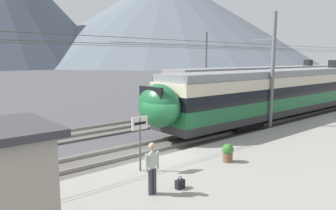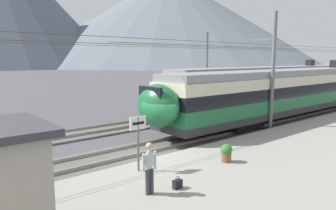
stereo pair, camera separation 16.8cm
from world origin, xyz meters
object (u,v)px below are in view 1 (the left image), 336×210
object	(u,v)px
handbag_beside_passenger	(180,184)
potted_plant_platform_edge	(228,152)
train_far_track	(282,81)
catenary_mast_mid	(271,70)
platform_sign	(140,131)
catenary_mast_far_side	(207,69)
passenger_walking	(152,166)
train_near_platform	(305,88)

from	to	relation	value
handbag_beside_passenger	potted_plant_platform_edge	xyz separation A→B (m)	(3.38, 0.75, 0.27)
train_far_track	catenary_mast_mid	bearing A→B (deg)	-152.86
platform_sign	handbag_beside_passenger	size ratio (longest dim) A/B	4.97
handbag_beside_passenger	potted_plant_platform_edge	distance (m)	3.48
potted_plant_platform_edge	catenary_mast_mid	bearing A→B (deg)	21.05
catenary_mast_far_side	passenger_walking	xyz separation A→B (m)	(-15.74, -12.31, -2.43)
catenary_mast_mid	potted_plant_platform_edge	bearing A→B (deg)	-158.95
catenary_mast_mid	handbag_beside_passenger	xyz separation A→B (m)	(-11.17, -3.75, -3.43)
catenary_mast_mid	passenger_walking	bearing A→B (deg)	-163.91
train_near_platform	handbag_beside_passenger	bearing A→B (deg)	-164.50
train_near_platform	catenary_mast_far_side	bearing A→B (deg)	118.59
catenary_mast_far_side	platform_sign	world-z (taller)	catenary_mast_far_side
platform_sign	potted_plant_platform_edge	distance (m)	3.90
train_near_platform	train_far_track	xyz separation A→B (m)	(6.00, 5.51, 0.00)
catenary_mast_mid	catenary_mast_far_side	xyz separation A→B (m)	(3.59, 8.81, -0.20)
train_near_platform	passenger_walking	world-z (taller)	train_near_platform
catenary_mast_far_side	potted_plant_platform_edge	size ratio (longest dim) A/B	64.35
train_far_track	catenary_mast_far_side	bearing A→B (deg)	169.57
passenger_walking	handbag_beside_passenger	world-z (taller)	passenger_walking
catenary_mast_far_side	passenger_walking	world-z (taller)	catenary_mast_far_side
passenger_walking	handbag_beside_passenger	size ratio (longest dim) A/B	3.95
catenary_mast_far_side	handbag_beside_passenger	xyz separation A→B (m)	(-14.77, -12.56, -3.22)
train_far_track	handbag_beside_passenger	bearing A→B (deg)	-156.61
train_far_track	passenger_walking	xyz separation A→B (m)	(-25.74, -10.47, -0.89)
catenary_mast_mid	catenary_mast_far_side	size ratio (longest dim) A/B	1.00
train_far_track	passenger_walking	distance (m)	27.80
catenary_mast_mid	potted_plant_platform_edge	size ratio (longest dim) A/B	64.35
catenary_mast_mid	platform_sign	xyz separation A→B (m)	(-11.22, -1.52, -2.02)
train_far_track	passenger_walking	size ratio (longest dim) A/B	20.41
train_near_platform	train_far_track	size ratio (longest dim) A/B	0.95
passenger_walking	catenary_mast_mid	bearing A→B (deg)	16.09
passenger_walking	platform_sign	bearing A→B (deg)	65.02
train_near_platform	platform_sign	world-z (taller)	train_near_platform
handbag_beside_passenger	catenary_mast_mid	bearing A→B (deg)	18.54
catenary_mast_mid	potted_plant_platform_edge	distance (m)	8.92
train_far_track	potted_plant_platform_edge	size ratio (longest dim) A/B	44.96
train_near_platform	catenary_mast_far_side	distance (m)	8.51
train_far_track	handbag_beside_passenger	xyz separation A→B (m)	(-24.77, -10.72, -1.68)
train_far_track	catenary_mast_far_side	world-z (taller)	catenary_mast_far_side
passenger_walking	handbag_beside_passenger	xyz separation A→B (m)	(0.97, -0.24, -0.79)
catenary_mast_mid	passenger_walking	distance (m)	12.91
platform_sign	handbag_beside_passenger	world-z (taller)	platform_sign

